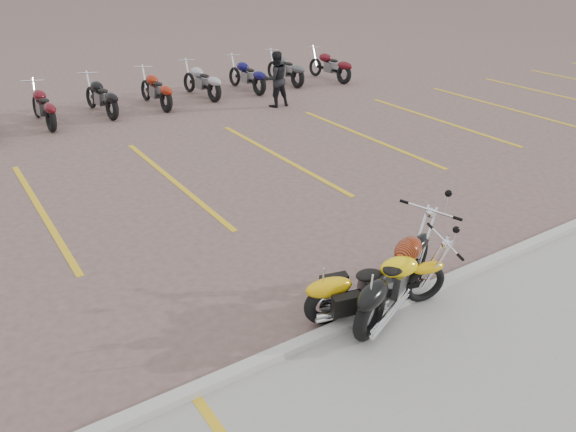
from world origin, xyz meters
name	(u,v)px	position (x,y,z in m)	size (l,w,h in m)	color
ground	(272,262)	(0.00, 0.00, 0.00)	(100.00, 100.00, 0.00)	#755A53
curb	(351,323)	(0.00, -2.00, 0.06)	(60.00, 0.18, 0.12)	#ADAAA3
parking_stripes	(174,181)	(0.00, 4.00, 0.00)	(38.00, 5.50, 0.01)	gold
yellow_cruiser	(373,286)	(0.43, -1.91, 0.43)	(2.08, 0.65, 0.87)	black
flame_cruiser	(392,280)	(0.71, -1.98, 0.47)	(2.18, 1.06, 0.96)	black
person_b	(276,79)	(5.01, 7.85, 0.83)	(0.81, 0.63, 1.66)	black
bg_bike_row	(71,100)	(-0.58, 9.90, 0.55)	(18.90, 2.03, 1.10)	black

